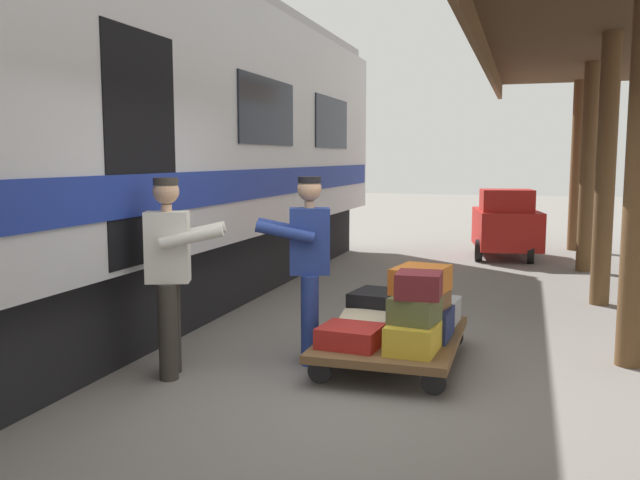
% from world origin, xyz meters
% --- Properties ---
extents(ground_plane, '(60.00, 60.00, 0.00)m').
position_xyz_m(ground_plane, '(0.00, 0.00, 0.00)').
color(ground_plane, slate).
extents(train_car, '(3.03, 16.73, 4.00)m').
position_xyz_m(train_car, '(3.54, 0.00, 2.06)').
color(train_car, '#B7BABF').
rests_on(train_car, ground_plane).
extents(luggage_cart, '(1.18, 1.78, 0.27)m').
position_xyz_m(luggage_cart, '(-0.02, -0.77, 0.23)').
color(luggage_cart, brown).
rests_on(luggage_cart, ground_plane).
extents(suitcase_black_hardshell, '(0.49, 0.58, 0.29)m').
position_xyz_m(suitcase_black_hardshell, '(0.24, -1.26, 0.42)').
color(suitcase_black_hardshell, black).
rests_on(suitcase_black_hardshell, luggage_cart).
extents(suitcase_navy_fabric, '(0.53, 0.54, 0.26)m').
position_xyz_m(suitcase_navy_fabric, '(-0.29, -0.77, 0.40)').
color(suitcase_navy_fabric, navy).
rests_on(suitcase_navy_fabric, luggage_cart).
extents(suitcase_gray_aluminum, '(0.55, 0.61, 0.24)m').
position_xyz_m(suitcase_gray_aluminum, '(-0.29, -1.26, 0.39)').
color(suitcase_gray_aluminum, '#9EA0A5').
rests_on(suitcase_gray_aluminum, luggage_cart).
extents(suitcase_cream_canvas, '(0.48, 0.54, 0.16)m').
position_xyz_m(suitcase_cream_canvas, '(0.24, -0.77, 0.35)').
color(suitcase_cream_canvas, beige).
rests_on(suitcase_cream_canvas, luggage_cart).
extents(suitcase_red_plastic, '(0.55, 0.50, 0.17)m').
position_xyz_m(suitcase_red_plastic, '(0.24, -0.28, 0.36)').
color(suitcase_red_plastic, '#AD231E').
rests_on(suitcase_red_plastic, luggage_cart).
extents(suitcase_yellow_case, '(0.43, 0.54, 0.24)m').
position_xyz_m(suitcase_yellow_case, '(-0.29, -0.28, 0.39)').
color(suitcase_yellow_case, gold).
rests_on(suitcase_yellow_case, luggage_cart).
extents(suitcase_brown_leather, '(0.49, 0.51, 0.15)m').
position_xyz_m(suitcase_brown_leather, '(-0.28, -0.77, 0.60)').
color(suitcase_brown_leather, brown).
rests_on(suitcase_brown_leather, suitcase_navy_fabric).
extents(suitcase_olive_duffel, '(0.43, 0.43, 0.22)m').
position_xyz_m(suitcase_olive_duffel, '(-0.29, -0.31, 0.62)').
color(suitcase_olive_duffel, brown).
rests_on(suitcase_olive_duffel, suitcase_yellow_case).
extents(suitcase_orange_carryall, '(0.51, 0.61, 0.23)m').
position_xyz_m(suitcase_orange_carryall, '(-0.27, -0.78, 0.79)').
color(suitcase_orange_carryall, '#CC6B23').
rests_on(suitcase_orange_carryall, suitcase_brown_leather).
extents(suitcase_maroon_trunk, '(0.37, 0.38, 0.21)m').
position_xyz_m(suitcase_maroon_trunk, '(-0.33, -0.30, 0.83)').
color(suitcase_maroon_trunk, maroon).
rests_on(suitcase_maroon_trunk, suitcase_olive_duffel).
extents(porter_in_overalls, '(0.73, 0.57, 1.70)m').
position_xyz_m(porter_in_overalls, '(0.74, -0.59, 0.93)').
color(porter_in_overalls, navy).
rests_on(porter_in_overalls, ground_plane).
extents(porter_by_door, '(0.74, 0.58, 1.70)m').
position_xyz_m(porter_by_door, '(1.72, 0.13, 0.93)').
color(porter_by_door, '#332D28').
rests_on(porter_by_door, ground_plane).
extents(baggage_tug, '(1.38, 1.87, 1.30)m').
position_xyz_m(baggage_tug, '(-0.80, -7.79, 0.63)').
color(baggage_tug, '#B21E19').
rests_on(baggage_tug, ground_plane).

